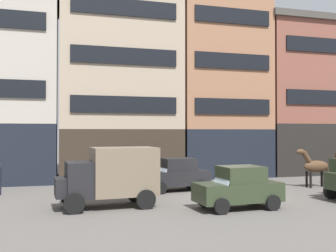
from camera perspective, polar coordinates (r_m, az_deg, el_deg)
ground_plane at (r=20.07m, az=9.27°, el=-10.36°), size 120.00×120.00×0.00m
building_center_left at (r=28.63m, az=-7.42°, el=6.13°), size 8.76×6.98×13.53m
building_center_right at (r=30.89m, az=6.96°, el=8.70°), size 7.26×6.98×16.81m
building_far_right at (r=34.64m, az=19.79°, el=3.98°), size 10.06×6.98×12.36m
draft_horse at (r=24.79m, az=20.88°, el=-5.54°), size 2.35×0.68×2.30m
delivery_truck_near at (r=17.28m, az=-8.45°, el=-7.14°), size 4.45×2.38×2.62m
sedan_dark at (r=21.85m, az=1.19°, el=-7.18°), size 3.84×2.15×1.83m
sedan_light at (r=17.09m, az=10.38°, el=-8.93°), size 3.79×2.04×1.83m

